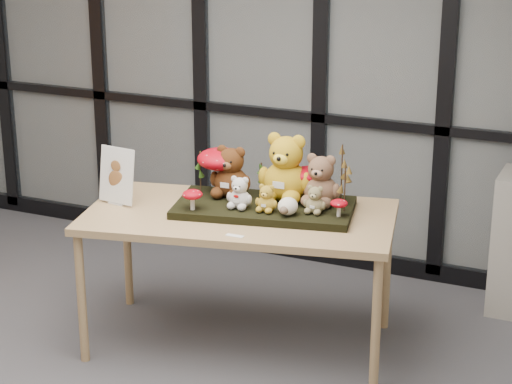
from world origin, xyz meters
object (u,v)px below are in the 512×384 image
at_px(bear_pooh_yellow, 286,163).
at_px(bear_white_bow, 240,191).
at_px(mushroom_front_left, 192,199).
at_px(bear_tan_back, 321,177).
at_px(sign_holder, 117,178).
at_px(display_table, 239,224).
at_px(mushroom_back_right, 309,182).
at_px(bear_brown_medium, 231,169).
at_px(diorama_tray, 264,208).
at_px(bear_small_yellow, 267,197).
at_px(mushroom_back_left, 220,169).
at_px(plush_cream_hedgehog, 288,205).
at_px(bear_beige_small, 315,198).
at_px(mushroom_front_right, 339,207).

xyz_separation_m(bear_pooh_yellow, bear_white_bow, (-0.18, -0.24, -0.11)).
height_order(bear_pooh_yellow, mushroom_front_left, bear_pooh_yellow).
bearing_deg(bear_tan_back, sign_holder, -174.41).
xyz_separation_m(display_table, mushroom_back_right, (0.31, 0.27, 0.21)).
bearing_deg(bear_pooh_yellow, bear_brown_medium, -177.96).
xyz_separation_m(bear_tan_back, mushroom_back_right, (-0.09, 0.04, -0.05)).
relative_size(bear_tan_back, bear_white_bow, 1.59).
distance_m(diorama_tray, mushroom_front_left, 0.42).
height_order(bear_pooh_yellow, bear_small_yellow, bear_pooh_yellow).
bearing_deg(bear_small_yellow, bear_pooh_yellow, 73.22).
relative_size(diorama_tray, bear_brown_medium, 3.01).
height_order(bear_tan_back, bear_white_bow, bear_tan_back).
distance_m(bear_white_bow, mushroom_back_right, 0.41).
height_order(display_table, bear_white_bow, bear_white_bow).
bearing_deg(bear_tan_back, diorama_tray, -167.37).
xyz_separation_m(bear_pooh_yellow, bear_small_yellow, (-0.02, -0.23, -0.13)).
relative_size(bear_small_yellow, mushroom_back_left, 0.57).
xyz_separation_m(bear_small_yellow, plush_cream_hedgehog, (0.13, -0.01, -0.03)).
distance_m(bear_beige_small, plush_cream_hedgehog, 0.16).
height_order(bear_pooh_yellow, mushroom_back_right, bear_pooh_yellow).
bearing_deg(mushroom_front_left, bear_beige_small, 19.65).
height_order(bear_brown_medium, bear_white_bow, bear_brown_medium).
height_order(bear_pooh_yellow, sign_holder, bear_pooh_yellow).
bearing_deg(bear_white_bow, mushroom_back_left, 126.55).
distance_m(mushroom_back_left, sign_holder, 0.60).
height_order(bear_pooh_yellow, mushroom_front_right, bear_pooh_yellow).
bearing_deg(diorama_tray, bear_tan_back, 12.63).
xyz_separation_m(display_table, bear_small_yellow, (0.17, -0.01, 0.19)).
relative_size(bear_tan_back, plush_cream_hedgehog, 2.94).
distance_m(bear_brown_medium, sign_holder, 0.66).
distance_m(bear_pooh_yellow, bear_white_bow, 0.32).
distance_m(mushroom_back_left, mushroom_front_right, 0.77).
xyz_separation_m(display_table, diorama_tray, (0.11, 0.09, 0.09)).
bearing_deg(mushroom_front_right, mushroom_back_right, 141.80).
xyz_separation_m(bear_tan_back, plush_cream_hedgehog, (-0.10, -0.24, -0.11)).
bearing_deg(diorama_tray, bear_small_yellow, -72.21).
bearing_deg(bear_small_yellow, bear_beige_small, 6.55).
relative_size(bear_tan_back, mushroom_back_right, 1.50).
bearing_deg(display_table, diorama_tray, 26.57).
bearing_deg(plush_cream_hedgehog, mushroom_back_right, 75.88).
xyz_separation_m(diorama_tray, mushroom_back_right, (0.20, 0.18, 0.13)).
xyz_separation_m(display_table, bear_pooh_yellow, (0.19, 0.22, 0.32)).
distance_m(bear_beige_small, mushroom_back_left, 0.63).
distance_m(display_table, mushroom_front_right, 0.59).
bearing_deg(display_table, sign_holder, 178.41).
bearing_deg(mushroom_back_right, mushroom_front_right, -38.20).
height_order(bear_tan_back, plush_cream_hedgehog, bear_tan_back).
xyz_separation_m(bear_pooh_yellow, sign_holder, (-0.90, -0.35, -0.10)).
xyz_separation_m(diorama_tray, sign_holder, (-0.82, -0.22, 0.14)).
distance_m(bear_brown_medium, bear_beige_small, 0.55).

